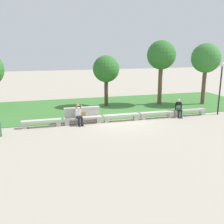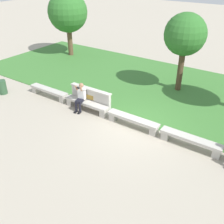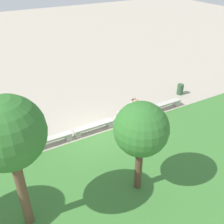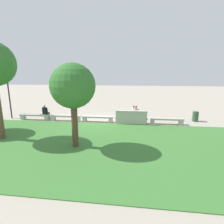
# 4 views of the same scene
# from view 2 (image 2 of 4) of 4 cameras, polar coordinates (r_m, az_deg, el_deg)

# --- Properties ---
(ground_plane) EXTENTS (80.00, 80.00, 0.00)m
(ground_plane) POSITION_cam_2_polar(r_m,az_deg,el_deg) (11.35, 4.49, -3.16)
(ground_plane) COLOR #A89E8C
(grass_strip) EXTENTS (24.51, 8.00, 0.03)m
(grass_strip) POSITION_cam_2_polar(r_m,az_deg,el_deg) (14.85, 13.14, 4.59)
(grass_strip) COLOR #3D7533
(grass_strip) RESTS_ON ground
(bench_main) EXTENTS (2.37, 0.40, 0.45)m
(bench_main) POSITION_cam_2_polar(r_m,az_deg,el_deg) (14.06, -13.58, 4.38)
(bench_main) COLOR #B7B2A8
(bench_main) RESTS_ON ground
(bench_near) EXTENTS (2.37, 0.40, 0.45)m
(bench_near) POSITION_cam_2_polar(r_m,az_deg,el_deg) (12.45, -5.54, 1.65)
(bench_near) COLOR #B7B2A8
(bench_near) RESTS_ON ground
(bench_mid) EXTENTS (2.37, 0.40, 0.45)m
(bench_mid) POSITION_cam_2_polar(r_m,az_deg,el_deg) (11.18, 4.55, -1.83)
(bench_mid) COLOR #B7B2A8
(bench_mid) RESTS_ON ground
(bench_far) EXTENTS (2.37, 0.40, 0.45)m
(bench_far) POSITION_cam_2_polar(r_m,az_deg,el_deg) (10.39, 16.74, -5.92)
(bench_far) COLOR #B7B2A8
(bench_far) RESTS_ON ground
(backrest_wall_with_plaque) EXTENTS (2.28, 0.24, 1.01)m
(backrest_wall_with_plaque) POSITION_cam_2_polar(r_m,az_deg,el_deg) (12.58, -4.61, 3.08)
(backrest_wall_with_plaque) COLOR #B7B2A8
(backrest_wall_with_plaque) RESTS_ON ground
(person_photographer) EXTENTS (0.52, 0.77, 1.32)m
(person_photographer) POSITION_cam_2_polar(r_m,az_deg,el_deg) (12.37, -6.85, 3.59)
(person_photographer) COLOR black
(person_photographer) RESTS_ON ground
(tree_behind_wall) EXTENTS (2.13, 2.13, 4.10)m
(tree_behind_wall) POSITION_cam_2_polar(r_m,az_deg,el_deg) (14.06, 15.63, 15.80)
(tree_behind_wall) COLOR #4C3826
(tree_behind_wall) RESTS_ON ground
(tree_far_back) EXTENTS (2.79, 2.79, 4.49)m
(tree_far_back) POSITION_cam_2_polar(r_m,az_deg,el_deg) (19.94, -9.62, 20.59)
(tree_far_back) COLOR brown
(tree_far_back) RESTS_ON ground
(trash_bin) EXTENTS (0.44, 0.44, 0.75)m
(trash_bin) POSITION_cam_2_polar(r_m,az_deg,el_deg) (15.18, -22.78, 5.02)
(trash_bin) COLOR #2D5133
(trash_bin) RESTS_ON ground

